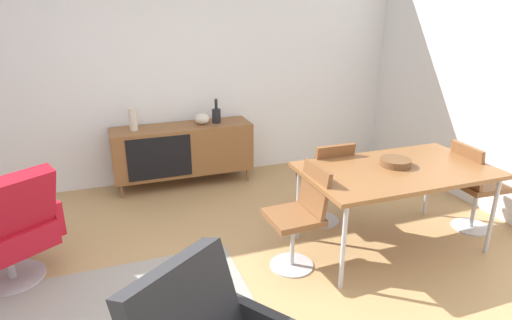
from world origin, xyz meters
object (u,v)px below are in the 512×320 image
at_px(dining_chair_far_end, 474,183).
at_px(dining_table, 397,173).
at_px(vase_sculptural_dark, 202,119).
at_px(vase_ceramic_small, 133,120).
at_px(wooden_bowl_on_table, 396,162).
at_px(dining_chair_back_left, 326,179).
at_px(vase_cobalt, 216,115).
at_px(sideboard, 183,149).
at_px(lounge_chair_red, 6,229).
at_px(dining_chair_near_window, 300,214).

bearing_deg(dining_chair_far_end, dining_table, -179.76).
height_order(vase_sculptural_dark, vase_ceramic_small, vase_ceramic_small).
xyz_separation_m(wooden_bowl_on_table, dining_chair_back_left, (-0.37, 0.50, -0.30)).
bearing_deg(dining_chair_far_end, wooden_bowl_on_table, 176.34).
height_order(vase_cobalt, wooden_bowl_on_table, vase_cobalt).
relative_size(wooden_bowl_on_table, dining_chair_far_end, 0.30).
height_order(sideboard, vase_cobalt, vase_cobalt).
height_order(vase_cobalt, dining_chair_far_end, vase_cobalt).
height_order(sideboard, dining_table, dining_table).
xyz_separation_m(vase_sculptural_dark, lounge_chair_red, (-1.85, -1.48, -0.32)).
height_order(vase_cobalt, dining_chair_near_window, vase_cobalt).
distance_m(vase_cobalt, dining_table, 2.26).
bearing_deg(vase_cobalt, vase_ceramic_small, 180.00).
bearing_deg(dining_chair_back_left, wooden_bowl_on_table, -53.30).
bearing_deg(lounge_chair_red, vase_ceramic_small, 53.89).
bearing_deg(vase_ceramic_small, dining_chair_near_window, -61.47).
bearing_deg(dining_chair_back_left, dining_table, -57.90).
bearing_deg(dining_chair_far_end, lounge_chair_red, 172.40).
distance_m(wooden_bowl_on_table, dining_chair_far_end, 0.92).
bearing_deg(vase_ceramic_small, sideboard, -0.21).
xyz_separation_m(vase_ceramic_small, dining_table, (1.98, -2.01, -0.14)).
distance_m(dining_table, lounge_chair_red, 3.11).
bearing_deg(wooden_bowl_on_table, lounge_chair_red, 171.31).
relative_size(dining_chair_far_end, dining_chair_back_left, 1.00).
relative_size(vase_sculptural_dark, lounge_chair_red, 0.19).
bearing_deg(lounge_chair_red, dining_chair_back_left, 0.62).
xyz_separation_m(sideboard, vase_sculptural_dark, (0.25, 0.00, 0.34)).
bearing_deg(vase_cobalt, lounge_chair_red, -143.86).
height_order(wooden_bowl_on_table, dining_chair_back_left, dining_chair_back_left).
relative_size(sideboard, lounge_chair_red, 1.69).
height_order(dining_table, lounge_chair_red, lounge_chair_red).
height_order(vase_cobalt, dining_table, vase_cobalt).
xyz_separation_m(vase_ceramic_small, dining_chair_back_left, (1.63, -1.45, -0.37)).
distance_m(sideboard, dining_chair_near_window, 2.08).
height_order(sideboard, vase_sculptural_dark, vase_sculptural_dark).
xyz_separation_m(vase_ceramic_small, dining_chair_far_end, (2.87, -2.00, -0.37)).
bearing_deg(vase_ceramic_small, vase_sculptural_dark, 0.00).
xyz_separation_m(vase_sculptural_dark, dining_table, (1.21, -2.01, -0.08)).
relative_size(sideboard, vase_cobalt, 5.64).
relative_size(vase_cobalt, dining_chair_back_left, 0.33).
bearing_deg(vase_cobalt, dining_table, -62.74).
relative_size(dining_table, lounge_chair_red, 1.69).
xyz_separation_m(sideboard, dining_chair_near_window, (0.56, -2.00, 0.03)).
height_order(sideboard, dining_chair_near_window, dining_chair_near_window).
height_order(dining_table, dining_chair_back_left, dining_chair_back_left).
distance_m(dining_table, dining_chair_far_end, 0.92).
relative_size(sideboard, dining_chair_back_left, 1.87).
bearing_deg(vase_ceramic_small, lounge_chair_red, -126.11).
height_order(vase_sculptural_dark, lounge_chair_red, lounge_chair_red).
xyz_separation_m(vase_cobalt, lounge_chair_red, (-2.02, -1.48, -0.35)).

